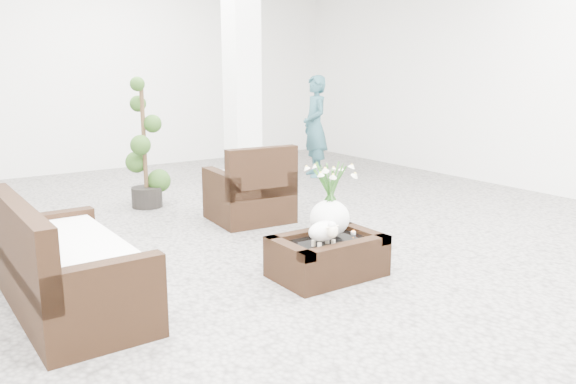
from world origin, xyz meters
TOP-DOWN VIEW (x-y plane):
  - ground at (0.00, 0.00)m, footprint 11.00×11.00m
  - column at (1.20, 2.80)m, footprint 0.40×0.40m
  - coffee_table at (-0.00, -0.69)m, footprint 0.90×0.60m
  - sheep_figurine at (-0.12, -0.79)m, footprint 0.28×0.23m
  - planter_narcissus at (0.10, -0.59)m, footprint 0.44×0.44m
  - tealight at (0.30, -0.67)m, footprint 0.04×0.04m
  - armchair at (0.38, 1.25)m, footprint 0.89×0.86m
  - loveseat at (-1.95, -0.22)m, footprint 0.79×1.60m
  - topiary at (-0.36, 2.52)m, footprint 0.42×0.42m
  - shopper at (2.63, 3.00)m, footprint 0.54×0.67m

SIDE VIEW (x-z plane):
  - ground at x=0.00m, z-range 0.00..0.00m
  - coffee_table at x=0.00m, z-range 0.00..0.31m
  - tealight at x=0.30m, z-range 0.31..0.34m
  - sheep_figurine at x=-0.12m, z-range 0.31..0.52m
  - loveseat at x=-1.95m, z-range 0.00..0.85m
  - armchair at x=0.38m, z-range 0.00..0.88m
  - planter_narcissus at x=0.10m, z-range 0.31..1.11m
  - topiary at x=-0.36m, z-range 0.00..1.58m
  - shopper at x=2.63m, z-range 0.00..1.60m
  - column at x=1.20m, z-range 0.00..3.50m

